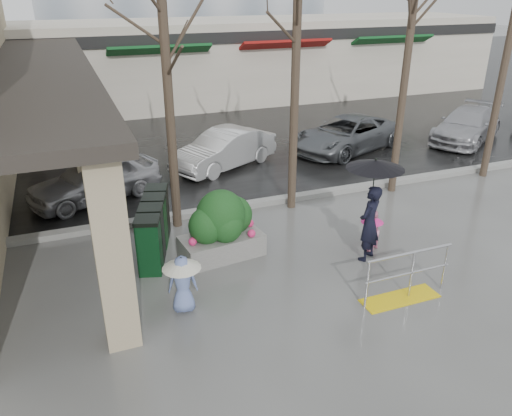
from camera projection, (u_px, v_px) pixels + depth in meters
ground at (312, 281)px, 10.34m from camera, size 120.00×120.00×0.00m
street_asphalt at (139, 90)px, 29.04m from camera, size 120.00×36.00×0.01m
curb at (246, 205)px, 13.71m from camera, size 120.00×0.30×0.15m
canopy_slab at (36, 62)px, 14.07m from camera, size 2.80×18.00×0.25m
pillar_front at (112, 251)px, 7.91m from camera, size 0.55×0.55×3.50m
pillar_back at (84, 142)px, 13.43m from camera, size 0.55×0.55×3.50m
storefront_row at (188, 62)px, 25.46m from camera, size 34.00×6.74×4.00m
handrail at (405, 282)px, 9.62m from camera, size 1.90×0.50×1.03m
tree_west at (162, 12)px, 10.66m from camera, size 3.20×3.20×6.80m
tree_midwest at (298, 3)px, 11.66m from camera, size 3.20×3.20×7.00m
tree_mideast at (412, 17)px, 12.91m from camera, size 3.20×3.20×6.50m
woman at (372, 202)px, 10.64m from camera, size 1.22×1.22×2.36m
child_pink at (372, 228)px, 11.33m from camera, size 0.60×0.56×0.99m
child_blue at (182, 278)px, 9.14m from camera, size 0.72×0.72×1.14m
planter at (221, 225)px, 11.02m from camera, size 1.91×1.13×1.59m
news_boxes at (154, 227)px, 11.22m from camera, size 1.16×2.31×1.26m
car_a at (95, 179)px, 14.02m from camera, size 3.99×2.74×1.26m
car_b at (224, 149)px, 16.53m from camera, size 4.01×2.92×1.26m
car_c at (347, 134)px, 18.21m from camera, size 4.98×3.55×1.26m
car_d at (467, 125)px, 19.41m from camera, size 4.63×3.75×1.26m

